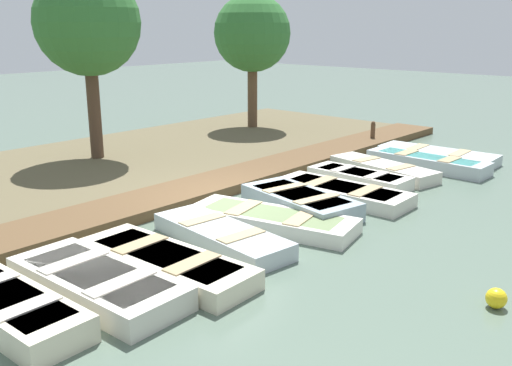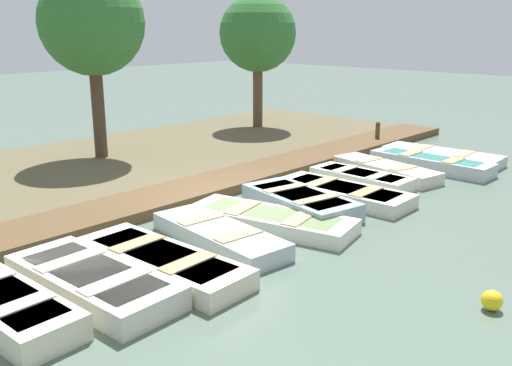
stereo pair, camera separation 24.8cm
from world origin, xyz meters
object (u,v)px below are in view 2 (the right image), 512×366
(rowboat_5, at_px, (271,220))
(rowboat_6, at_px, (300,202))
(rowboat_11, at_px, (442,156))
(rowboat_4, at_px, (219,235))
(rowboat_8, at_px, (361,178))
(park_tree_center, at_px, (258,34))
(buoy, at_px, (492,300))
(park_tree_left, at_px, (92,24))
(mooring_post_far, at_px, (378,133))
(rowboat_1, at_px, (3,304))
(rowboat_2, at_px, (93,281))
(rowboat_7, at_px, (343,193))
(rowboat_10, at_px, (431,163))
(rowboat_9, at_px, (386,169))
(rowboat_3, at_px, (162,262))

(rowboat_5, height_order, rowboat_6, rowboat_6)
(rowboat_11, bearing_deg, rowboat_4, -92.40)
(rowboat_8, xyz_separation_m, park_tree_center, (-7.51, 4.14, 3.53))
(buoy, relative_size, park_tree_left, 0.05)
(rowboat_8, bearing_deg, mooring_post_far, 117.68)
(rowboat_1, distance_m, rowboat_2, 1.33)
(rowboat_5, distance_m, rowboat_7, 2.63)
(rowboat_5, distance_m, park_tree_left, 8.74)
(rowboat_5, xyz_separation_m, buoy, (4.75, -0.47, -0.01))
(buoy, bearing_deg, rowboat_10, 122.18)
(rowboat_6, height_order, rowboat_7, rowboat_6)
(rowboat_6, relative_size, rowboat_8, 1.12)
(rowboat_4, relative_size, rowboat_11, 0.90)
(rowboat_9, relative_size, rowboat_10, 0.95)
(rowboat_3, bearing_deg, rowboat_1, -101.46)
(rowboat_10, height_order, buoy, rowboat_10)
(rowboat_5, relative_size, rowboat_9, 1.11)
(rowboat_7, xyz_separation_m, buoy, (4.76, -3.09, -0.02))
(rowboat_5, distance_m, rowboat_8, 4.04)
(rowboat_3, relative_size, rowboat_5, 0.93)
(rowboat_8, bearing_deg, rowboat_11, 86.26)
(park_tree_center, bearing_deg, rowboat_8, -28.86)
(mooring_post_far, bearing_deg, rowboat_6, -70.94)
(rowboat_3, bearing_deg, rowboat_7, 89.00)
(rowboat_9, xyz_separation_m, park_tree_left, (-7.32, -4.41, 3.91))
(rowboat_6, relative_size, mooring_post_far, 3.63)
(rowboat_4, xyz_separation_m, rowboat_5, (0.10, 1.37, -0.01))
(rowboat_3, distance_m, rowboat_5, 2.92)
(rowboat_8, bearing_deg, rowboat_5, -83.69)
(rowboat_1, distance_m, rowboat_10, 12.26)
(rowboat_7, bearing_deg, rowboat_4, -92.94)
(rowboat_11, bearing_deg, rowboat_6, -93.35)
(rowboat_9, distance_m, mooring_post_far, 4.22)
(rowboat_5, bearing_deg, rowboat_11, 77.66)
(rowboat_2, relative_size, rowboat_10, 0.92)
(rowboat_7, relative_size, park_tree_center, 0.65)
(rowboat_7, bearing_deg, park_tree_left, -169.30)
(rowboat_4, bearing_deg, rowboat_5, 92.51)
(rowboat_10, bearing_deg, rowboat_1, -91.19)
(rowboat_10, bearing_deg, park_tree_left, -142.49)
(rowboat_2, height_order, rowboat_7, rowboat_2)
(rowboat_9, bearing_deg, rowboat_2, -76.80)
(rowboat_10, bearing_deg, rowboat_11, 102.42)
(rowboat_3, xyz_separation_m, rowboat_9, (-0.56, 8.25, -0.01))
(rowboat_7, bearing_deg, rowboat_1, -93.64)
(rowboat_10, bearing_deg, rowboat_5, -90.50)
(rowboat_1, bearing_deg, rowboat_5, 85.06)
(buoy, xyz_separation_m, park_tree_left, (-12.51, 1.39, 3.93))
(mooring_post_far, height_order, park_tree_left, park_tree_left)
(rowboat_11, height_order, park_tree_left, park_tree_left)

